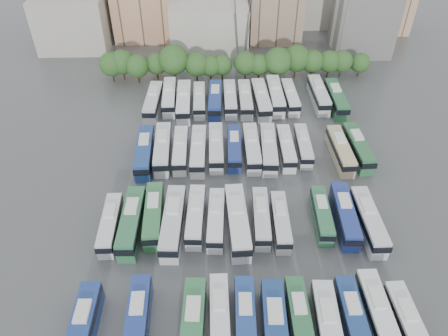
{
  "coord_description": "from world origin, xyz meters",
  "views": [
    {
      "loc": [
        -5.13,
        -52.58,
        50.81
      ],
      "look_at": [
        -3.61,
        4.96,
        3.0
      ],
      "focal_mm": 35.0,
      "sensor_mm": 36.0,
      "label": 1
    }
  ],
  "objects_px": {
    "bus_r1_s5": "(216,219)",
    "bus_r1_s8": "(281,221)",
    "bus_r0_s2": "(138,322)",
    "bus_r3_s5": "(215,100)",
    "bus_r0_s10": "(353,321)",
    "bus_r2_s4": "(198,150)",
    "bus_r1_s7": "(261,217)",
    "bus_r2_s12": "(340,150)",
    "bus_r0_s6": "(245,321)",
    "bus_r3_s8": "(261,99)",
    "bus_r1_s1": "(132,222)",
    "bus_r2_s5": "(216,147)",
    "bus_r2_s8": "(269,148)",
    "bus_r3_s12": "(319,94)",
    "bus_r1_s10": "(322,215)",
    "bus_r1_s2": "(154,215)",
    "bus_r1_s6": "(238,221)",
    "bus_r2_s10": "(303,145)",
    "bus_r1_s12": "(368,221)",
    "bus_r0_s7": "(275,331)",
    "bus_r1_s0": "(110,224)",
    "bus_r2_s2": "(163,148)",
    "bus_r3_s9": "(275,95)",
    "bus_r2_s1": "(145,152)",
    "bus_r0_s0": "(82,330)",
    "bus_r2_s13": "(358,147)",
    "bus_r1_s4": "(196,216)",
    "bus_r1_s11": "(345,215)",
    "bus_r3_s1": "(153,101)",
    "bus_r0_s12": "(409,328)",
    "bus_r3_s2": "(169,97)",
    "apartment_tower": "(367,1)",
    "bus_r0_s9": "(328,330)",
    "bus_r2_s7": "(252,148)",
    "bus_r2_s3": "(181,150)",
    "bus_r0_s5": "(220,317)",
    "bus_r3_s7": "(245,99)",
    "bus_r0_s4": "(193,328)",
    "bus_r3_s6": "(230,99)",
    "bus_r3_s10": "(290,97)",
    "bus_r1_s3": "(173,222)"
  },
  "relations": [
    {
      "from": "bus_r3_s8",
      "to": "bus_r0_s6",
      "type": "bearing_deg",
      "value": -100.11
    },
    {
      "from": "bus_r0_s0",
      "to": "bus_r2_s13",
      "type": "relative_size",
      "value": 0.98
    },
    {
      "from": "bus_r1_s5",
      "to": "bus_r1_s8",
      "type": "bearing_deg",
      "value": -0.73
    },
    {
      "from": "bus_r0_s7",
      "to": "bus_r2_s5",
      "type": "height_order",
      "value": "bus_r0_s7"
    },
    {
      "from": "bus_r1_s1",
      "to": "bus_r2_s5",
      "type": "height_order",
      "value": "bus_r1_s1"
    },
    {
      "from": "apartment_tower",
      "to": "bus_r1_s2",
      "type": "relative_size",
      "value": 2.11
    },
    {
      "from": "bus_r1_s6",
      "to": "bus_r2_s2",
      "type": "height_order",
      "value": "bus_r1_s6"
    },
    {
      "from": "bus_r0_s2",
      "to": "bus_r2_s5",
      "type": "distance_m",
      "value": 36.98
    },
    {
      "from": "bus_r0_s4",
      "to": "bus_r1_s6",
      "type": "height_order",
      "value": "bus_r1_s6"
    },
    {
      "from": "bus_r1_s5",
      "to": "bus_r1_s10",
      "type": "relative_size",
      "value": 1.05
    },
    {
      "from": "bus_r0_s7",
      "to": "bus_r2_s7",
      "type": "relative_size",
      "value": 1.07
    },
    {
      "from": "bus_r1_s5",
      "to": "bus_r1_s6",
      "type": "bearing_deg",
      "value": -11.2
    },
    {
      "from": "bus_r0_s9",
      "to": "bus_r2_s7",
      "type": "height_order",
      "value": "bus_r0_s9"
    },
    {
      "from": "bus_r2_s1",
      "to": "bus_r3_s9",
      "type": "height_order",
      "value": "bus_r3_s9"
    },
    {
      "from": "bus_r2_s8",
      "to": "bus_r0_s7",
      "type": "bearing_deg",
      "value": -92.01
    },
    {
      "from": "bus_r0_s0",
      "to": "bus_r1_s5",
      "type": "relative_size",
      "value": 1.08
    },
    {
      "from": "bus_r1_s5",
      "to": "bus_r2_s3",
      "type": "relative_size",
      "value": 0.98
    },
    {
      "from": "bus_r2_s12",
      "to": "bus_r2_s4",
      "type": "bearing_deg",
      "value": 176.84
    },
    {
      "from": "bus_r1_s1",
      "to": "bus_r0_s9",
      "type": "bearing_deg",
      "value": -33.95
    },
    {
      "from": "bus_r0_s2",
      "to": "bus_r3_s5",
      "type": "bearing_deg",
      "value": 77.93
    },
    {
      "from": "bus_r2_s7",
      "to": "bus_r3_s6",
      "type": "relative_size",
      "value": 1.03
    },
    {
      "from": "bus_r1_s2",
      "to": "bus_r3_s9",
      "type": "bearing_deg",
      "value": 54.85
    },
    {
      "from": "bus_r1_s0",
      "to": "bus_r1_s5",
      "type": "distance_m",
      "value": 16.14
    },
    {
      "from": "bus_r2_s8",
      "to": "bus_r3_s12",
      "type": "relative_size",
      "value": 1.0
    },
    {
      "from": "bus_r1_s2",
      "to": "bus_r3_s2",
      "type": "relative_size",
      "value": 0.99
    },
    {
      "from": "bus_r1_s2",
      "to": "bus_r1_s8",
      "type": "bearing_deg",
      "value": -7.01
    },
    {
      "from": "bus_r1_s2",
      "to": "bus_r1_s10",
      "type": "distance_m",
      "value": 26.24
    },
    {
      "from": "bus_r1_s7",
      "to": "bus_r2_s12",
      "type": "distance_m",
      "value": 23.2
    },
    {
      "from": "bus_r0_s5",
      "to": "bus_r3_s10",
      "type": "distance_m",
      "value": 55.53
    },
    {
      "from": "bus_r2_s3",
      "to": "bus_r1_s7",
      "type": "bearing_deg",
      "value": -53.11
    },
    {
      "from": "bus_r0_s10",
      "to": "bus_r2_s4",
      "type": "xyz_separation_m",
      "value": [
        -19.79,
        35.19,
        0.09
      ]
    },
    {
      "from": "bus_r1_s0",
      "to": "bus_r1_s8",
      "type": "xyz_separation_m",
      "value": [
        26.04,
        -0.01,
        -0.04
      ]
    },
    {
      "from": "bus_r2_s8",
      "to": "bus_r2_s12",
      "type": "distance_m",
      "value": 13.26
    },
    {
      "from": "bus_r1_s0",
      "to": "bus_r2_s10",
      "type": "bearing_deg",
      "value": 29.65
    },
    {
      "from": "bus_r1_s8",
      "to": "bus_r3_s5",
      "type": "distance_m",
      "value": 37.22
    },
    {
      "from": "bus_r0_s5",
      "to": "bus_r3_s2",
      "type": "height_order",
      "value": "bus_r3_s2"
    },
    {
      "from": "bus_r3_s7",
      "to": "bus_r3_s12",
      "type": "bearing_deg",
      "value": 4.65
    },
    {
      "from": "bus_r0_s12",
      "to": "bus_r3_s2",
      "type": "height_order",
      "value": "bus_r3_s2"
    },
    {
      "from": "bus_r0_s6",
      "to": "bus_r1_s12",
      "type": "bearing_deg",
      "value": 41.13
    },
    {
      "from": "bus_r2_s2",
      "to": "bus_r3_s9",
      "type": "relative_size",
      "value": 0.99
    },
    {
      "from": "bus_r0_s6",
      "to": "bus_r3_s8",
      "type": "bearing_deg",
      "value": 84.35
    },
    {
      "from": "bus_r1_s11",
      "to": "bus_r2_s8",
      "type": "bearing_deg",
      "value": 122.51
    },
    {
      "from": "bus_r2_s10",
      "to": "bus_r2_s12",
      "type": "bearing_deg",
      "value": -14.11
    },
    {
      "from": "bus_r1_s3",
      "to": "bus_r1_s4",
      "type": "relative_size",
      "value": 1.16
    },
    {
      "from": "bus_r3_s1",
      "to": "bus_r2_s5",
      "type": "bearing_deg",
      "value": -48.65
    },
    {
      "from": "bus_r0_s10",
      "to": "bus_r3_s1",
      "type": "relative_size",
      "value": 0.92
    },
    {
      "from": "bus_r1_s4",
      "to": "bus_r2_s8",
      "type": "distance_m",
      "value": 21.31
    },
    {
      "from": "bus_r1_s5",
      "to": "bus_r1_s12",
      "type": "distance_m",
      "value": 23.38
    },
    {
      "from": "bus_r0_s2",
      "to": "bus_r0_s10",
      "type": "xyz_separation_m",
      "value": [
        26.64,
        -0.61,
        -0.05
      ]
    },
    {
      "from": "bus_r2_s8",
      "to": "bus_r2_s10",
      "type": "xyz_separation_m",
      "value": [
        6.67,
        1.09,
        -0.26
      ]
    }
  ]
}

